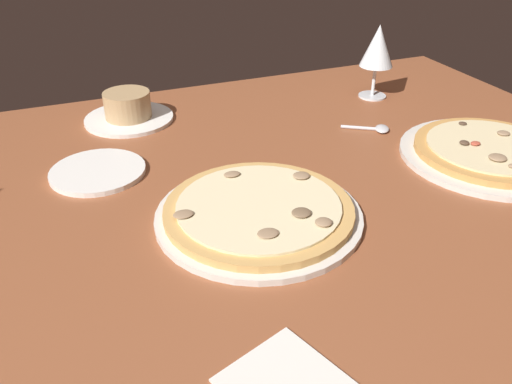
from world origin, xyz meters
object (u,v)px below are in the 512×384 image
Objects in this scene: pizza_main at (259,212)px; wine_glass_far at (378,48)px; spoon at (376,129)px; pizza_side at (490,152)px; side_plate at (98,171)px; ramekin_on_saucer at (128,110)px.

pizza_main is 59.38cm from wine_glass_far.
wine_glass_far is 1.76× the size of spoon.
wine_glass_far is (-2.58, 35.16, 10.26)cm from pizza_side.
wine_glass_far is 1.01× the size of side_plate.
wine_glass_far reaches higher than pizza_main.
wine_glass_far is 67.51cm from side_plate.
wine_glass_far is (44.48, 38.00, 10.20)cm from pizza_main.
ramekin_on_saucer reaches higher than pizza_main.
spoon is at bearing -120.28° from wine_glass_far.
pizza_main is 46.62cm from ramekin_on_saucer.
pizza_side is 36.72cm from wine_glass_far.
pizza_side is at bearing -17.10° from side_plate.
wine_glass_far reaches higher than ramekin_on_saucer.
ramekin_on_saucer is 51.75cm from spoon.
wine_glass_far reaches higher than side_plate.
pizza_side is at bearing -85.80° from wine_glass_far.
pizza_main and pizza_side have the same top height.
side_plate is 1.74× the size of spoon.
side_plate is 55.19cm from spoon.
pizza_side is at bearing 3.45° from pizza_main.
pizza_main is at bearing -148.71° from spoon.
pizza_main reaches higher than spoon.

